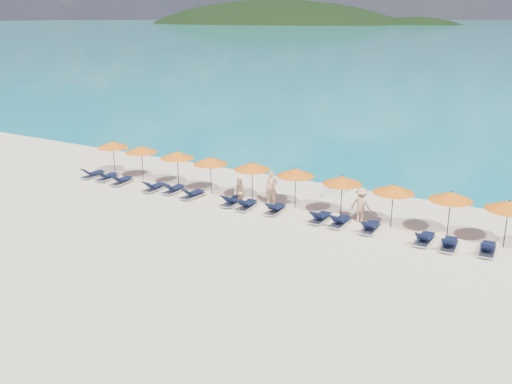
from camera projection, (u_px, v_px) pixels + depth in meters
The scene contains 32 objects.
ground at pixel (224, 231), 27.72m from camera, with size 1400.00×1400.00×0.00m, color beige.
headland_main at pixel (272, 60), 628.34m from camera, with size 374.00×242.00×126.50m.
headland_small at pixel (412, 61), 570.52m from camera, with size 162.00×126.00×85.50m.
jetski at pixel (335, 189), 33.34m from camera, with size 0.93×2.12×0.74m.
beachgoer_a at pixel (271, 188), 31.37m from camera, with size 0.69×0.45×1.89m, color tan.
beachgoer_b at pixel (240, 192), 31.14m from camera, with size 0.76×0.44×1.57m, color tan.
beachgoer_c at pixel (361, 205), 28.68m from camera, with size 1.17×0.55×1.82m, color tan.
umbrella_0 at pixel (113, 144), 36.94m from camera, with size 2.10×2.10×2.28m.
umbrella_1 at pixel (141, 149), 35.67m from camera, with size 2.10×2.10×2.28m.
umbrella_2 at pixel (177, 155), 34.24m from camera, with size 2.10×2.10×2.28m.
umbrella_3 at pixel (210, 161), 32.88m from camera, with size 2.10×2.10×2.28m.
umbrella_4 at pixel (252, 166), 31.70m from camera, with size 2.10×2.10×2.28m.
umbrella_5 at pixel (296, 172), 30.46m from camera, with size 2.10×2.10×2.28m.
umbrella_6 at pixel (342, 180), 29.04m from camera, with size 2.10×2.10×2.28m.
umbrella_7 at pixel (393, 189), 27.59m from camera, with size 2.10×2.10×2.28m.
umbrella_8 at pixel (451, 196), 26.47m from camera, with size 2.10×2.10×2.28m.
umbrella_9 at pixel (509, 205), 25.19m from camera, with size 2.10×2.10×2.28m.
lounger_0 at pixel (93, 174), 36.71m from camera, with size 0.74×1.74×0.66m.
lounger_1 at pixel (107, 177), 36.16m from camera, with size 0.71×1.73×0.66m.
lounger_2 at pixel (121, 181), 35.28m from camera, with size 0.75×1.74×0.66m.
lounger_3 at pixel (154, 187), 33.97m from camera, with size 0.66×1.71×0.66m.
lounger_4 at pixel (174, 189), 33.61m from camera, with size 0.66×1.72×0.66m.
lounger_5 at pixel (192, 194), 32.64m from camera, with size 0.74×1.74×0.66m.
lounger_6 at pixel (232, 201), 31.42m from camera, with size 0.72×1.74×0.66m.
lounger_7 at pixel (246, 205), 30.82m from camera, with size 0.78×1.75×0.66m.
lounger_8 at pixel (275, 209), 30.18m from camera, with size 0.73×1.74×0.66m.
lounger_9 at pixel (320, 217), 28.91m from camera, with size 0.68×1.72×0.66m.
lounger_10 at pixel (340, 221), 28.39m from camera, with size 0.62×1.70×0.66m.
lounger_11 at pixel (370, 227), 27.60m from camera, with size 0.69×1.72×0.66m.
lounger_12 at pixel (424, 239), 26.18m from camera, with size 0.64×1.71×0.66m.
lounger_13 at pixel (449, 244), 25.58m from camera, with size 0.75×1.74×0.66m.
lounger_14 at pixel (488, 249), 25.05m from camera, with size 0.74×1.74×0.66m.
Camera 1 is at (14.57, -21.44, 10.10)m, focal length 40.00 mm.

